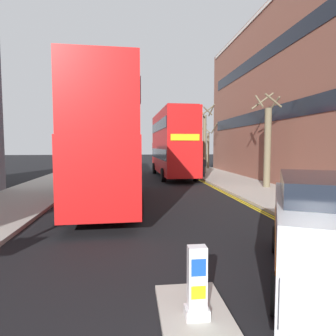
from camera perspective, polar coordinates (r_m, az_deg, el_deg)
The scene contains 14 objects.
sidewalk_right at distance 18.65m, azimuth 16.71°, elevation -3.97°, with size 4.00×80.00×0.14m, color #ADA89E.
sidewalk_left at distance 17.98m, azimuth -24.93°, elevation -4.51°, with size 4.00×80.00×0.14m, color #ADA89E.
kerb_line_outer at distance 16.06m, azimuth 12.68°, elevation -5.46°, with size 0.10×56.00×0.01m, color yellow.
kerb_line_inner at distance 16.00m, azimuth 12.14°, elevation -5.49°, with size 0.10×56.00×0.01m, color yellow.
traffic_island at distance 5.05m, azimuth 5.61°, elevation -27.49°, with size 1.10×2.20×0.10m, color #ADA89E.
keep_left_bollard at distance 4.78m, azimuth 5.67°, elevation -21.80°, with size 0.36×0.28×1.11m.
double_decker_bus_away at distance 14.02m, azimuth -11.74°, elevation 5.56°, with size 3.05×10.88×5.64m.
double_decker_bus_oncoming at distance 25.33m, azimuth 0.87°, elevation 5.07°, with size 2.99×10.86×5.64m.
taxi_minivan at distance 6.49m, azimuth 28.81°, elevation -10.86°, with size 3.84×5.13×2.12m.
pedestrian_far at distance 24.47m, azimuth 6.99°, elevation 0.28°, with size 0.34×0.22×1.62m.
street_tree_near at distance 33.60m, azimuth 7.79°, elevation 4.03°, with size 2.01×1.80×5.11m.
street_tree_mid at distance 19.18m, azimuth 18.81°, elevation 4.48°, with size 1.55×1.50×5.98m.
street_tree_far at distance 27.83m, azimuth 7.14°, elevation 5.63°, with size 2.04×1.88×6.46m.
street_tree_distant at distance 39.36m, azimuth 2.45°, elevation 4.28°, with size 1.59×1.56×5.64m.
Camera 1 is at (-0.95, -0.89, 2.71)m, focal length 31.26 mm.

